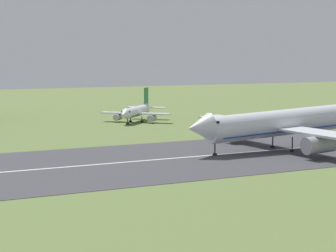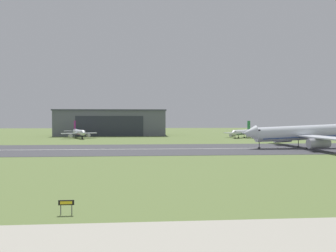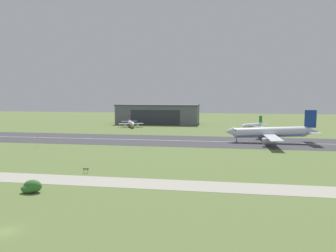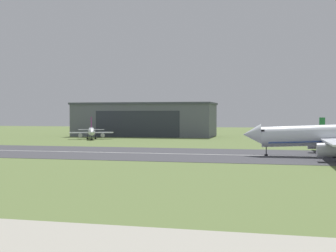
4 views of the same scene
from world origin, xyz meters
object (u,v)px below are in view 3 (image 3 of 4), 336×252
(airplane_landing, at_px, (270,133))
(shrub_clump, at_px, (31,187))
(runway_sign, at_px, (86,170))
(windsock_pole, at_px, (36,137))
(airplane_parked_centre, at_px, (252,125))
(airplane_parked_west, at_px, (131,123))

(airplane_landing, bearing_deg, shrub_clump, -125.94)
(runway_sign, bearing_deg, shrub_clump, -103.40)
(shrub_clump, bearing_deg, windsock_pole, 120.37)
(shrub_clump, relative_size, windsock_pole, 0.91)
(airplane_landing, xyz_separation_m, shrub_clump, (-69.26, -95.53, -3.80))
(airplane_parked_centre, relative_size, shrub_clump, 4.09)
(airplane_landing, relative_size, airplane_parked_centre, 2.59)
(airplane_parked_west, height_order, runway_sign, airplane_parked_west)
(airplane_landing, bearing_deg, airplane_parked_west, 144.36)
(airplane_landing, relative_size, windsock_pole, 9.67)
(airplane_landing, xyz_separation_m, airplane_parked_centre, (-3.16, 62.58, -2.33))
(windsock_pole, height_order, runway_sign, windsock_pole)
(airplane_parked_west, xyz_separation_m, shrub_clump, (20.38, -159.79, -1.73))
(airplane_parked_centre, bearing_deg, airplane_parked_west, 178.89)
(shrub_clump, distance_m, windsock_pole, 73.85)
(shrub_clump, bearing_deg, runway_sign, 76.60)
(windsock_pole, xyz_separation_m, runway_sign, (42.28, -42.70, -3.73))
(shrub_clump, bearing_deg, airplane_parked_west, 97.27)
(airplane_landing, xyz_separation_m, airplane_parked_west, (-89.64, 64.26, -2.07))
(airplane_landing, bearing_deg, runway_sign, -130.75)
(windsock_pole, bearing_deg, shrub_clump, -59.63)
(airplane_landing, xyz_separation_m, windsock_pole, (-106.55, -31.88, -0.30))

